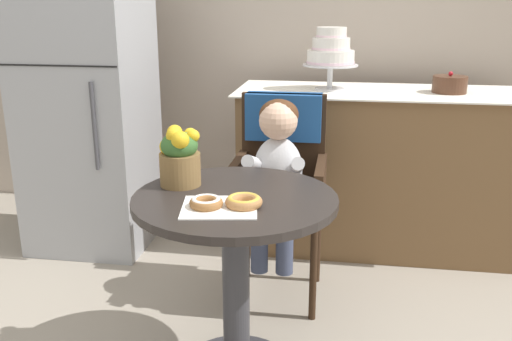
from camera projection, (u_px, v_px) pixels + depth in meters
name	position (u px, v px, depth m)	size (l,w,h in m)	color
back_wall	(291.00, 4.00, 3.53)	(4.80, 0.10, 2.70)	#B2A393
cafe_table	(236.00, 251.00, 2.03)	(0.72, 0.72, 0.72)	#282321
wicker_chair	(281.00, 163.00, 2.64)	(0.42, 0.45, 0.95)	#332114
seated_child	(277.00, 165.00, 2.48)	(0.27, 0.32, 0.73)	silver
paper_napkin	(219.00, 207.00, 1.85)	(0.25, 0.22, 0.00)	white
donut_front	(206.00, 202.00, 1.85)	(0.11, 0.11, 0.04)	#936033
donut_mid	(244.00, 201.00, 1.85)	(0.12, 0.12, 0.04)	#AD7542
flower_vase	(179.00, 155.00, 2.05)	(0.15, 0.15, 0.22)	brown
display_counter	(375.00, 169.00, 3.19)	(1.56, 0.62, 0.90)	brown
tiered_cake_stand	(331.00, 52.00, 3.04)	(0.30, 0.30, 0.33)	silver
round_layer_cake	(450.00, 84.00, 2.98)	(0.18, 0.18, 0.11)	#4C2D1E
refrigerator	(87.00, 98.00, 3.12)	(0.64, 0.63, 1.70)	#9EA0A5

